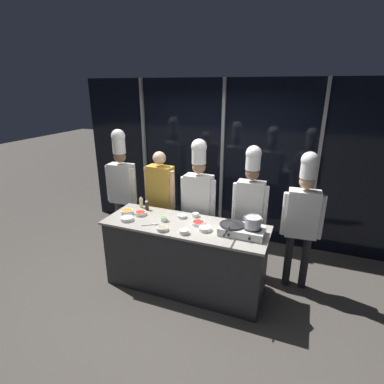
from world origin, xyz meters
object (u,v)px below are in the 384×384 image
at_px(prep_bowl_chili_flakes, 140,213).
at_px(prep_bowl_garlic, 184,231).
at_px(prep_bowl_carrots, 127,212).
at_px(stock_pot, 253,222).
at_px(prep_bowl_bean_sprouts, 127,218).
at_px(squeeze_bottle_soy, 147,205).
at_px(prep_bowl_mushrooms, 162,228).
at_px(prep_bowl_scallions, 164,219).
at_px(prep_bowl_noodles, 205,228).
at_px(serving_spoon_slotted, 153,224).
at_px(prep_bowl_ginger, 195,215).
at_px(person_guest, 161,194).
at_px(chef_line, 250,200).
at_px(frying_pan, 232,223).
at_px(chef_head, 122,181).
at_px(portable_stove, 242,230).
at_px(prep_bowl_bell_pepper, 198,223).
at_px(prep_bowl_rice, 182,216).
at_px(chef_pastry, 303,212).
at_px(squeeze_bottle_oil, 141,202).
at_px(chef_sous, 199,195).

distance_m(prep_bowl_chili_flakes, prep_bowl_garlic, 0.81).
bearing_deg(prep_bowl_carrots, stock_pot, -0.51).
xyz_separation_m(prep_bowl_bean_sprouts, prep_bowl_chili_flakes, (0.07, 0.21, -0.00)).
xyz_separation_m(squeeze_bottle_soy, prep_bowl_mushrooms, (0.49, -0.49, -0.05)).
height_order(prep_bowl_scallions, prep_bowl_noodles, prep_bowl_scallions).
bearing_deg(prep_bowl_bean_sprouts, serving_spoon_slotted, 1.18).
relative_size(prep_bowl_ginger, person_guest, 0.06).
distance_m(prep_bowl_chili_flakes, chef_line, 1.50).
relative_size(frying_pan, prep_bowl_chili_flakes, 3.27).
bearing_deg(chef_head, portable_stove, 159.27).
relative_size(prep_bowl_scallions, prep_bowl_bell_pepper, 0.54).
xyz_separation_m(frying_pan, prep_bowl_rice, (-0.72, 0.18, -0.10)).
relative_size(prep_bowl_bean_sprouts, prep_bowl_bell_pepper, 0.97).
distance_m(prep_bowl_noodles, prep_bowl_rice, 0.48).
height_order(stock_pot, prep_bowl_garlic, stock_pot).
height_order(stock_pot, serving_spoon_slotted, stock_pot).
relative_size(serving_spoon_slotted, chef_head, 0.10).
relative_size(prep_bowl_mushrooms, chef_head, 0.07).
relative_size(prep_bowl_chili_flakes, chef_pastry, 0.09).
height_order(frying_pan, chef_head, chef_head).
bearing_deg(prep_bowl_garlic, squeeze_bottle_soy, 148.27).
height_order(frying_pan, prep_bowl_carrots, frying_pan).
bearing_deg(prep_bowl_bean_sprouts, chef_pastry, 18.69).
height_order(frying_pan, prep_bowl_chili_flakes, frying_pan).
relative_size(stock_pot, prep_bowl_garlic, 1.87).
distance_m(prep_bowl_bean_sprouts, prep_bowl_ginger, 0.90).
height_order(prep_bowl_noodles, chef_head, chef_head).
distance_m(prep_bowl_chili_flakes, prep_bowl_carrots, 0.19).
bearing_deg(serving_spoon_slotted, prep_bowl_garlic, -9.60).
bearing_deg(squeeze_bottle_oil, chef_pastry, 6.91).
relative_size(prep_bowl_chili_flakes, chef_head, 0.08).
xyz_separation_m(prep_bowl_noodles, chef_sous, (-0.32, 0.64, 0.17)).
bearing_deg(chef_sous, prep_bowl_chili_flakes, 39.46).
bearing_deg(squeeze_bottle_soy, frying_pan, -10.65).
bearing_deg(prep_bowl_ginger, person_guest, 153.24).
bearing_deg(chef_sous, prep_bowl_ginger, 103.07).
xyz_separation_m(prep_bowl_bean_sprouts, prep_bowl_ginger, (0.79, 0.44, 0.00)).
bearing_deg(prep_bowl_carrots, prep_bowl_mushrooms, -21.97).
xyz_separation_m(prep_bowl_rice, person_guest, (-0.54, 0.45, 0.08)).
bearing_deg(prep_bowl_ginger, chef_head, 164.21).
relative_size(portable_stove, prep_bowl_ginger, 5.35).
relative_size(prep_bowl_chili_flakes, prep_bowl_ginger, 1.64).
bearing_deg(person_guest, prep_bowl_garlic, 136.33).
bearing_deg(prep_bowl_rice, frying_pan, -13.94).
height_order(prep_bowl_chili_flakes, chef_pastry, chef_pastry).
xyz_separation_m(squeeze_bottle_soy, chef_pastry, (2.05, 0.31, 0.09)).
distance_m(prep_bowl_bell_pepper, serving_spoon_slotted, 0.57).
xyz_separation_m(stock_pot, prep_bowl_rice, (-0.96, 0.17, -0.15)).
relative_size(stock_pot, prep_bowl_rice, 1.75).
xyz_separation_m(frying_pan, prep_bowl_bell_pepper, (-0.45, 0.06, -0.10)).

